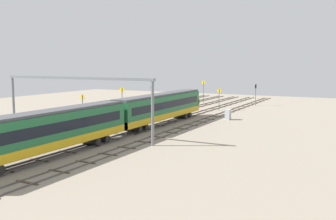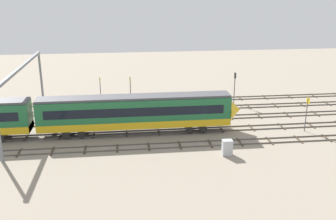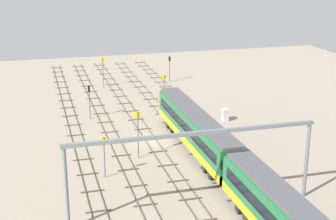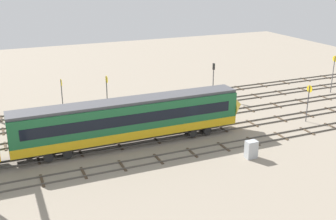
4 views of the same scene
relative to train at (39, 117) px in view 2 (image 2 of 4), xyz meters
The scene contains 13 objects.
ground_plane 17.63m from the train, 15.28° to the left, with size 115.24×115.24×0.00m, color gray.
track_near_foreground 17.62m from the train, 15.28° to the right, with size 99.24×2.40×0.16m.
track_with_train 17.01m from the train, ahead, with size 99.24×2.40×0.16m.
track_middle 17.62m from the train, 15.28° to the left, with size 99.24×2.40×0.16m.
track_second_far 19.33m from the train, 28.64° to the left, with size 99.24×2.40×0.16m.
track_far_background 21.88m from the train, 39.33° to the left, with size 99.24×2.40×0.16m.
train is the anchor object (origin of this frame).
overhead_gantry 6.82m from the train, 118.70° to the left, with size 0.40×23.98×8.03m.
speed_sign_near_foreground 13.85m from the train, 60.03° to the left, with size 0.14×0.89×4.75m.
speed_sign_far_trackside 13.59m from the train, 32.51° to the left, with size 0.14×0.88×5.80m.
speed_sign_distant_end 33.64m from the train, ahead, with size 0.14×0.89×4.56m.
signal_light_trackside_approach 29.98m from the train, 21.56° to the left, with size 0.31×0.32×5.05m.
relay_cabinet 23.08m from the train, 19.98° to the right, with size 1.13×0.81×1.78m.
Camera 2 is at (-6.42, -50.62, 18.09)m, focal length 41.09 mm.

